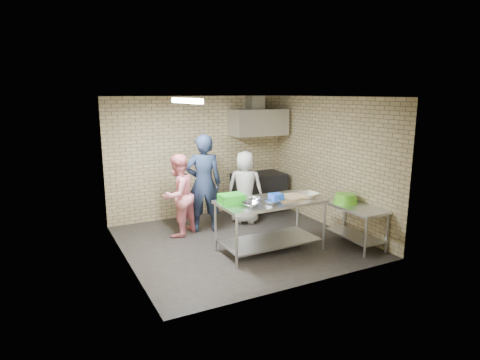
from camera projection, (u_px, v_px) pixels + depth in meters
name	position (u px, v px, depth m)	size (l,w,h in m)	color
floor	(240.00, 242.00, 7.68)	(4.20, 4.20, 0.00)	black
ceiling	(240.00, 97.00, 7.11)	(4.20, 4.20, 0.00)	black
back_wall	(200.00, 157.00, 9.14)	(4.20, 0.06, 2.70)	tan
front_wall	(306.00, 196.00, 5.66)	(4.20, 0.06, 2.70)	tan
left_wall	(123.00, 183.00, 6.46)	(0.06, 4.00, 2.70)	tan
right_wall	(331.00, 163.00, 8.34)	(0.06, 4.00, 2.70)	tan
prep_table	(270.00, 225.00, 7.17)	(1.85, 0.93, 0.93)	silver
side_counter	(354.00, 225.00, 7.46)	(0.60, 1.20, 0.75)	silver
stove	(259.00, 192.00, 9.63)	(1.20, 0.70, 0.90)	black
range_hood	(258.00, 122.00, 9.32)	(1.30, 0.60, 0.60)	silver
hood_duct	(255.00, 102.00, 9.36)	(0.35, 0.30, 0.30)	#A5A8AD
wall_shelf	(265.00, 129.00, 9.66)	(0.80, 0.20, 0.04)	#3F2B19
fluorescent_fixture	(186.00, 101.00, 6.68)	(0.10, 1.25, 0.08)	white
green_crate	(232.00, 199.00, 6.85)	(0.41, 0.31, 0.16)	green
blue_tub	(276.00, 197.00, 7.00)	(0.21, 0.21, 0.13)	blue
cutting_board	(288.00, 197.00, 7.21)	(0.57, 0.43, 0.03)	tan
mixing_bowl_a	(251.00, 205.00, 6.67)	(0.29, 0.29, 0.07)	#AAADB1
mixing_bowl_b	(254.00, 200.00, 6.98)	(0.22, 0.22, 0.07)	silver
mixing_bowl_c	(272.00, 202.00, 6.83)	(0.27, 0.27, 0.07)	#ACAFB3
ceramic_bowl	(308.00, 195.00, 7.25)	(0.36, 0.36, 0.09)	beige
green_basin	(345.00, 198.00, 7.57)	(0.46, 0.46, 0.17)	#59C626
bottle_red	(256.00, 125.00, 9.52)	(0.07, 0.07, 0.18)	#B22619
man_navy	(204.00, 184.00, 8.07)	(0.72, 0.47, 1.98)	#141C33
woman_pink	(178.00, 195.00, 7.88)	(0.79, 0.61, 1.62)	pink
woman_white	(245.00, 187.00, 8.68)	(0.77, 0.50, 1.57)	white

